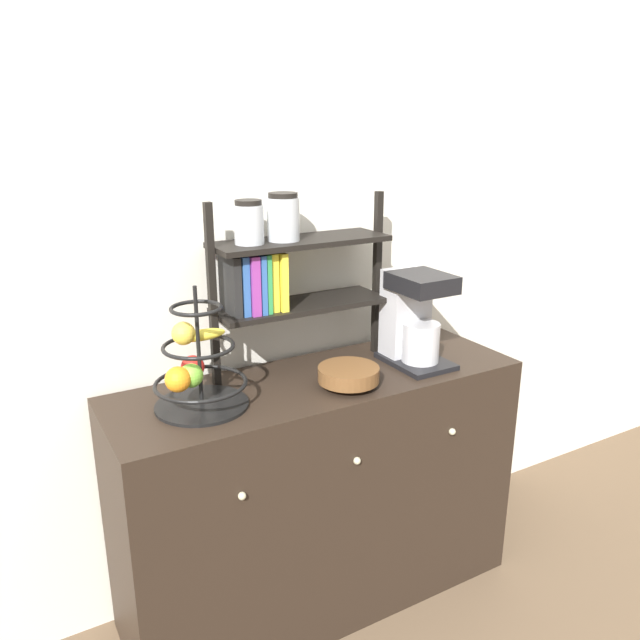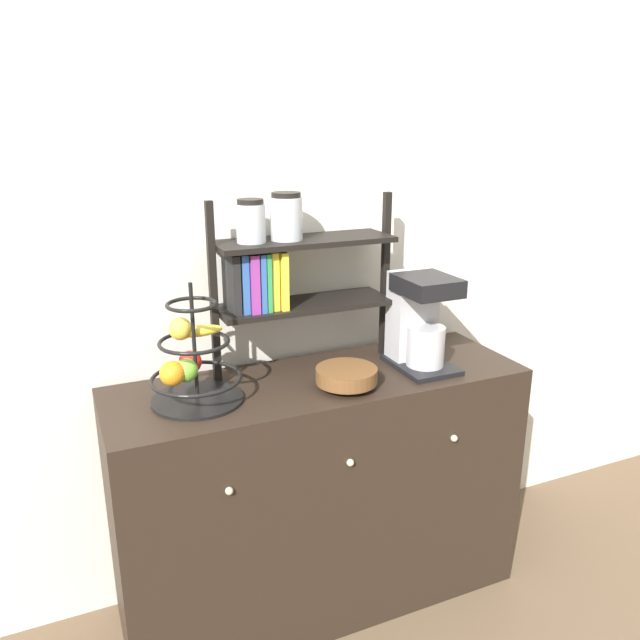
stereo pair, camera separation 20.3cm
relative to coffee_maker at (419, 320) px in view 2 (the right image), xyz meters
name	(u,v)px [view 2 (the right image)]	position (x,y,z in m)	size (l,w,h in m)	color
ground_plane	(347,636)	(-0.37, -0.21, -1.04)	(12.00, 12.00, 0.00)	brown
wall_back	(289,240)	(-0.37, 0.29, 0.26)	(7.00, 0.05, 2.60)	silver
sideboard	(320,492)	(-0.37, 0.02, -0.60)	(1.42, 0.47, 0.87)	black
coffee_maker	(419,320)	(0.00, 0.00, 0.00)	(0.19, 0.26, 0.33)	black
fruit_stand	(191,364)	(-0.80, 0.02, -0.04)	(0.28, 0.28, 0.38)	black
wooden_bowl	(346,376)	(-0.32, -0.08, -0.13)	(0.20, 0.20, 0.07)	brown
shelf_hutch	(279,264)	(-0.46, 0.15, 0.21)	(0.65, 0.20, 0.61)	black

